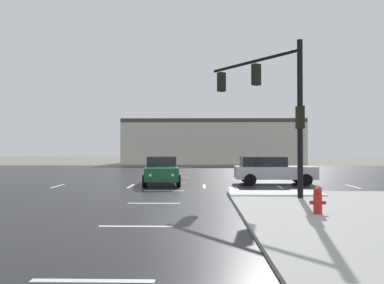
{
  "coord_description": "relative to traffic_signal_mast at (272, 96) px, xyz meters",
  "views": [
    {
      "loc": [
        1.7,
        -19.83,
        2.17
      ],
      "look_at": [
        1.17,
        9.42,
        2.55
      ],
      "focal_mm": 34.18,
      "sensor_mm": 36.0,
      "label": 1
    }
  ],
  "objects": [
    {
      "name": "ground_plane",
      "position": [
        -4.87,
        4.12,
        -4.33
      ],
      "size": [
        120.0,
        120.0,
        0.0
      ],
      "primitive_type": "plane",
      "color": "slate"
    },
    {
      "name": "road_asphalt",
      "position": [
        -4.87,
        4.12,
        -4.32
      ],
      "size": [
        44.0,
        44.0,
        0.02
      ],
      "primitive_type": "cube",
      "color": "#232326",
      "rests_on": "ground_plane"
    },
    {
      "name": "snow_strip_curbside",
      "position": [
        0.13,
        0.12,
        -4.16
      ],
      "size": [
        4.0,
        1.6,
        0.06
      ],
      "primitive_type": "cube",
      "color": "white",
      "rests_on": "sidewalk_corner"
    },
    {
      "name": "lane_markings",
      "position": [
        -3.66,
        2.74,
        -4.31
      ],
      "size": [
        36.15,
        36.15,
        0.01
      ],
      "color": "silver",
      "rests_on": "road_asphalt"
    },
    {
      "name": "traffic_signal_mast",
      "position": [
        0.0,
        0.0,
        0.0
      ],
      "size": [
        3.41,
        4.33,
        6.3
      ],
      "rotation": [
        0.0,
        0.0,
        2.24
      ],
      "color": "black",
      "rests_on": "sidewalk_corner"
    },
    {
      "name": "fire_hydrant",
      "position": [
        0.45,
        -4.55,
        -3.79
      ],
      "size": [
        0.48,
        0.26,
        0.79
      ],
      "color": "red",
      "rests_on": "sidewalk_corner"
    },
    {
      "name": "strip_building_background",
      "position": [
        -1.34,
        32.98,
        -1.49
      ],
      "size": [
        22.93,
        8.0,
        5.67
      ],
      "color": "beige",
      "rests_on": "ground_plane"
    },
    {
      "name": "sedan_silver",
      "position": [
        1.01,
        5.3,
        -3.48
      ],
      "size": [
        4.54,
        2.02,
        1.58
      ],
      "rotation": [
        0.0,
        0.0,
        0.0
      ],
      "color": "#B7BABF",
      "rests_on": "road_asphalt"
    },
    {
      "name": "sedan_green",
      "position": [
        -5.32,
        5.41,
        -3.48
      ],
      "size": [
        2.39,
        4.67,
        1.58
      ],
      "rotation": [
        0.0,
        0.0,
        -1.47
      ],
      "color": "#195933",
      "rests_on": "road_asphalt"
    }
  ]
}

